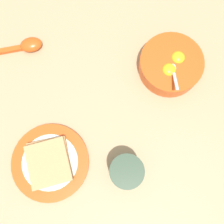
% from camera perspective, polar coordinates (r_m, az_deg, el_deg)
% --- Properties ---
extents(ground_plane, '(3.00, 3.00, 0.00)m').
position_cam_1_polar(ground_plane, '(0.67, -5.21, -1.65)').
color(ground_plane, tan).
extents(egg_bowl, '(0.16, 0.16, 0.08)m').
position_cam_1_polar(egg_bowl, '(0.70, 12.62, 10.01)').
color(egg_bowl, '#DB5119').
rests_on(egg_bowl, ground_plane).
extents(toast_plate, '(0.19, 0.19, 0.01)m').
position_cam_1_polar(toast_plate, '(0.67, -13.25, -10.60)').
color(toast_plate, '#DB5119').
rests_on(toast_plate, ground_plane).
extents(toast_sandwich, '(0.13, 0.12, 0.03)m').
position_cam_1_polar(toast_sandwich, '(0.65, -13.57, -10.58)').
color(toast_sandwich, tan).
rests_on(toast_sandwich, toast_plate).
extents(soup_spoon, '(0.06, 0.16, 0.03)m').
position_cam_1_polar(soup_spoon, '(0.76, -18.36, 13.48)').
color(soup_spoon, '#DB5119').
rests_on(soup_spoon, ground_plane).
extents(drinking_cup, '(0.08, 0.08, 0.08)m').
position_cam_1_polar(drinking_cup, '(0.62, 3.08, -12.77)').
color(drinking_cup, '#334733').
rests_on(drinking_cup, ground_plane).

